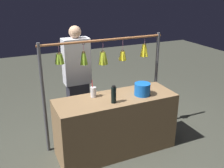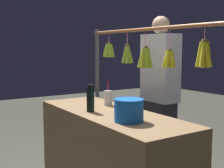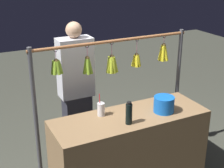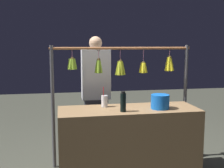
% 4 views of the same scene
% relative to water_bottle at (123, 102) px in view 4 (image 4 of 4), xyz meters
% --- Properties ---
extents(market_counter, '(1.63, 0.57, 0.82)m').
position_rel_water_bottle_xyz_m(market_counter, '(-0.10, -0.14, -0.52)').
color(market_counter, olive).
rests_on(market_counter, ground).
extents(display_rack, '(1.81, 0.13, 1.55)m').
position_rel_water_bottle_xyz_m(display_rack, '(-0.10, -0.52, 0.19)').
color(display_rack, '#4C4C51').
rests_on(display_rack, ground).
extents(water_bottle, '(0.07, 0.07, 0.23)m').
position_rel_water_bottle_xyz_m(water_bottle, '(0.00, 0.00, 0.00)').
color(water_bottle, black).
rests_on(water_bottle, market_counter).
extents(blue_bucket, '(0.21, 0.21, 0.17)m').
position_rel_water_bottle_xyz_m(blue_bucket, '(-0.45, -0.07, -0.03)').
color(blue_bucket, blue).
rests_on(blue_bucket, market_counter).
extents(drink_cup, '(0.08, 0.08, 0.24)m').
position_rel_water_bottle_xyz_m(drink_cup, '(0.17, -0.28, -0.04)').
color(drink_cup, silver).
rests_on(drink_cup, market_counter).
extents(vendor_person, '(0.40, 0.21, 1.67)m').
position_rel_water_bottle_xyz_m(vendor_person, '(0.19, -0.93, -0.10)').
color(vendor_person, '#2D2D38').
rests_on(vendor_person, ground).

